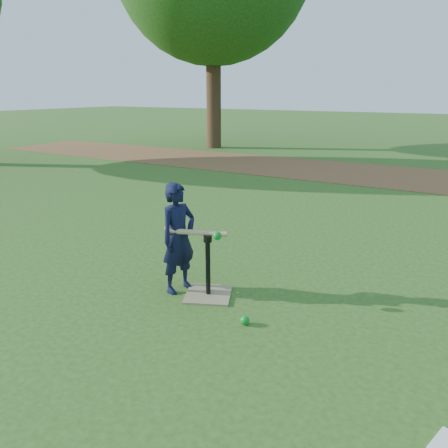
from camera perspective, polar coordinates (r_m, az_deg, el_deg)
The scene contains 6 objects.
ground at distance 4.26m, azimuth -3.84°, elevation -9.63°, with size 80.00×80.00×0.00m, color #285116.
dirt_strip at distance 11.01m, azimuth 18.85°, elevation 6.15°, with size 24.00×3.00×0.01m, color brown.
child at distance 4.24m, azimuth -5.97°, elevation -1.85°, with size 0.40×0.26×1.09m, color black.
wiffle_ball_ground at distance 3.80m, azimuth 2.75°, elevation -12.45°, with size 0.08×0.08×0.08m, color #0C8824.
batting_tee at distance 4.25m, azimuth -2.08°, elevation -7.99°, with size 0.57×0.57×0.61m.
swing_action at distance 4.09m, azimuth -3.55°, elevation -1.14°, with size 0.63×0.25×0.09m.
Camera 1 is at (2.18, -3.13, 1.91)m, focal length 35.00 mm.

